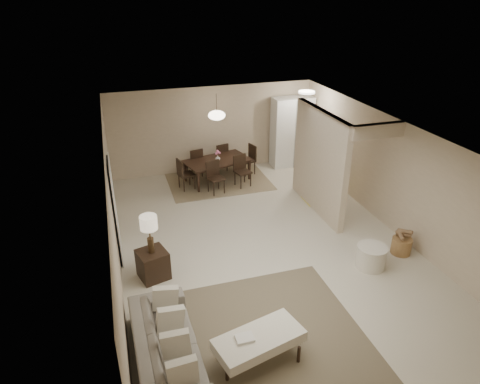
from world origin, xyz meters
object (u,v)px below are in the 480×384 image
object	(u,v)px
pantry_cabinet	(292,132)
dining_table	(218,171)
sofa	(167,348)
round_pouf	(371,257)
wicker_basket	(401,246)
side_table	(153,264)
ottoman_bench	(259,341)

from	to	relation	value
pantry_cabinet	dining_table	distance (m)	2.62
sofa	round_pouf	bearing A→B (deg)	-74.51
round_pouf	dining_table	world-z (taller)	dining_table
sofa	wicker_basket	size ratio (longest dim) A/B	5.69
sofa	side_table	size ratio (longest dim) A/B	4.08
pantry_cabinet	ottoman_bench	world-z (taller)	pantry_cabinet
sofa	dining_table	distance (m)	6.58
pantry_cabinet	wicker_basket	world-z (taller)	pantry_cabinet
ottoman_bench	round_pouf	distance (m)	3.29
pantry_cabinet	ottoman_bench	xyz separation A→B (m)	(-3.51, -7.01, -0.67)
sofa	wicker_basket	distance (m)	5.29
sofa	wicker_basket	bearing A→B (deg)	-74.79
round_pouf	dining_table	size ratio (longest dim) A/B	0.33
side_table	wicker_basket	distance (m)	5.07
ottoman_bench	side_table	distance (m)	2.79
side_table	dining_table	distance (m)	4.57
ottoman_bench	round_pouf	world-z (taller)	ottoman_bench
side_table	dining_table	xyz separation A→B (m)	(2.30, 3.95, 0.03)
ottoman_bench	wicker_basket	xyz separation A→B (m)	(3.77, 1.80, -0.21)
pantry_cabinet	sofa	bearing A→B (deg)	-125.57
wicker_basket	pantry_cabinet	bearing A→B (deg)	92.93
ottoman_bench	pantry_cabinet	bearing A→B (deg)	49.62
pantry_cabinet	sofa	distance (m)	8.28
sofa	ottoman_bench	bearing A→B (deg)	-104.30
sofa	side_table	bearing A→B (deg)	-2.55
ottoman_bench	dining_table	world-z (taller)	dining_table
pantry_cabinet	sofa	xyz separation A→B (m)	(-4.80, -6.71, -0.71)
sofa	side_table	distance (m)	2.20
ottoman_bench	side_table	world-z (taller)	side_table
sofa	side_table	xyz separation A→B (m)	(0.05, 2.20, -0.05)
side_table	dining_table	world-z (taller)	dining_table
wicker_basket	dining_table	size ratio (longest dim) A/B	0.23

